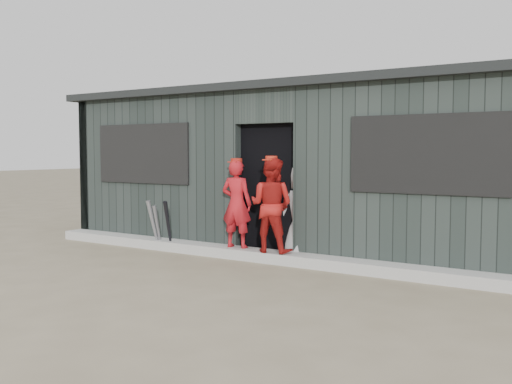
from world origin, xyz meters
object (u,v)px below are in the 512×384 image
Objects in this scene: bat_left at (158,227)px; dugout at (310,169)px; bat_right at (168,226)px; player_red_left at (237,204)px; player_grey_back at (302,212)px; player_red_right at (271,205)px; bat_mid at (153,225)px.

dugout reaches higher than bat_left.
bat_right is 1.28m from player_red_left.
bat_left is at bearing 1.06° from player_grey_back.
bat_left is 0.54× the size of player_red_right.
bat_right is 0.63× the size of player_red_right.
player_grey_back is at bearing -128.87° from player_red_right.
player_grey_back is 0.17× the size of dugout.
bat_mid is 0.63× the size of player_red_left.
bat_left is at bearing -2.41° from player_red_left.
dugout is (-0.26, 1.71, 0.46)m from player_red_right.
bat_mid is 0.59× the size of player_grey_back.
player_red_left is at bearing -102.50° from dugout.
bat_left is 0.53× the size of player_grey_back.
bat_left is 0.08m from bat_mid.
bat_left is at bearing 170.77° from bat_right.
bat_right is 2.20m from player_grey_back.
player_red_left reaches higher than player_grey_back.
bat_right is at bearing -1.31° from player_red_right.
player_red_left is at bearing 4.45° from bat_left.
player_red_left is 0.63m from player_red_right.
bat_right is 1.89m from player_red_right.
bat_left is at bearing 53.71° from bat_mid.
player_red_left reaches higher than bat_left.
bat_mid is 0.96× the size of bat_right.
dugout is (0.37, 1.66, 0.48)m from player_red_left.
player_grey_back is at bearing -165.20° from player_red_left.
dugout is at bearing 43.99° from bat_left.
bat_mid is at bearing 2.11° from player_grey_back.
player_grey_back is (2.12, 0.52, 0.29)m from bat_right.
bat_mid is 2.50m from player_grey_back.
player_red_left reaches higher than bat_right.
player_red_left is 1.77m from dugout.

